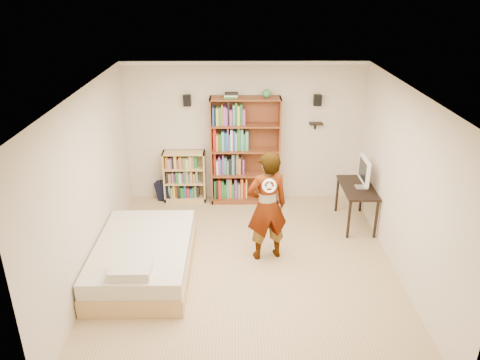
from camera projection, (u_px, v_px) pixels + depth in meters
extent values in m
cube|color=tan|center=(247.00, 266.00, 7.18)|extent=(4.50, 5.00, 0.01)
cube|color=beige|center=(244.00, 133.00, 8.93)|extent=(4.50, 0.02, 2.70)
cube|color=beige|center=(254.00, 296.00, 4.35)|extent=(4.50, 0.02, 2.70)
cube|color=beige|center=(89.00, 187.00, 6.62)|extent=(0.02, 5.00, 2.70)
cube|color=beige|center=(405.00, 185.00, 6.66)|extent=(0.02, 5.00, 2.70)
cube|color=white|center=(248.00, 92.00, 6.10)|extent=(4.50, 5.00, 0.02)
cube|color=white|center=(244.00, 63.00, 8.38)|extent=(4.50, 0.06, 0.06)
cube|color=white|center=(255.00, 163.00, 3.85)|extent=(4.50, 0.06, 0.06)
cube|color=white|center=(78.00, 95.00, 6.10)|extent=(0.06, 5.00, 0.06)
cube|color=white|center=(417.00, 94.00, 6.14)|extent=(0.06, 5.00, 0.06)
cube|color=black|center=(187.00, 100.00, 8.57)|extent=(0.14, 0.12, 0.20)
cube|color=black|center=(318.00, 100.00, 8.60)|extent=(0.14, 0.12, 0.20)
cube|color=black|center=(316.00, 124.00, 8.78)|extent=(0.25, 0.16, 0.02)
imported|color=black|center=(267.00, 207.00, 7.09)|extent=(0.73, 0.57, 1.76)
torus|color=white|center=(269.00, 186.00, 6.59)|extent=(0.21, 0.08, 0.21)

